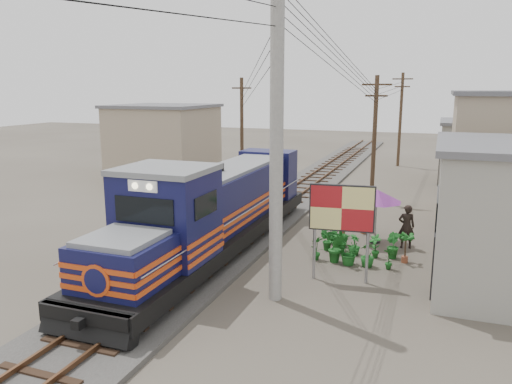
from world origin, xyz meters
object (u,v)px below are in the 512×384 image
at_px(locomotive, 214,212).
at_px(billboard, 342,211).
at_px(market_umbrella, 377,196).
at_px(vendor, 406,226).

relative_size(locomotive, billboard, 4.68).
bearing_deg(market_umbrella, vendor, -12.04).
xyz_separation_m(locomotive, vendor, (6.90, 3.35, -0.78)).
relative_size(locomotive, vendor, 8.58).
xyz_separation_m(locomotive, market_umbrella, (5.66, 3.62, 0.32)).
relative_size(locomotive, market_umbrella, 5.67).
xyz_separation_m(market_umbrella, vendor, (1.24, -0.26, -1.10)).
xyz_separation_m(billboard, market_umbrella, (0.58, 4.68, -0.43)).
distance_m(billboard, market_umbrella, 4.73).
bearing_deg(market_umbrella, locomotive, -147.41).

